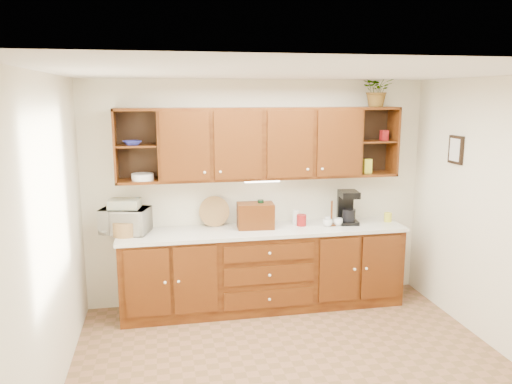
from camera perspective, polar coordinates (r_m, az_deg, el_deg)
name	(u,v)px	position (r m, az deg, el deg)	size (l,w,h in m)	color
floor	(297,373)	(4.73, 4.69, -19.88)	(4.00, 4.00, 0.00)	#8D5F41
ceiling	(302,72)	(4.06, 5.28, 13.47)	(4.00, 4.00, 0.00)	white
back_wall	(258,192)	(5.87, 0.28, -0.02)	(4.00, 4.00, 0.00)	#EEE7C8
left_wall	(47,245)	(4.15, -22.80, -5.58)	(3.50, 3.50, 0.00)	#EEE7C8
right_wall	(510,220)	(5.12, 27.05, -2.88)	(3.50, 3.50, 0.00)	#EEE7C8
base_cabinets	(263,269)	(5.81, 0.86, -8.84)	(3.20, 0.60, 0.90)	#321205
countertop	(264,230)	(5.66, 0.89, -4.40)	(3.24, 0.64, 0.04)	silver
upper_cabinets	(262,143)	(5.63, 0.70, 5.60)	(3.20, 0.33, 0.80)	#321205
undercabinet_light	(262,181)	(5.63, 0.71, 1.26)	(0.40, 0.05, 0.03)	white
framed_picture	(456,150)	(5.75, 21.88, 4.50)	(0.03, 0.24, 0.30)	black
wicker_basket	(125,229)	(5.53, -14.74, -4.08)	(0.26, 0.26, 0.15)	olive
microwave	(125,221)	(5.63, -14.70, -3.18)	(0.50, 0.34, 0.28)	beige
towel_stack	(124,204)	(5.58, -14.80, -1.31)	(0.32, 0.24, 0.10)	#E9C76D
wine_bottle	(261,214)	(5.68, 0.54, -2.47)	(0.07, 0.07, 0.32)	black
woven_tray	(215,225)	(5.78, -4.76, -3.80)	(0.35, 0.35, 0.02)	olive
bread_box	(255,216)	(5.65, -0.06, -2.72)	(0.41, 0.25, 0.29)	#321205
mug_tree	(331,221)	(5.85, 8.61, -3.34)	(0.27, 0.26, 0.29)	#321205
canister_red	(301,220)	(5.79, 5.22, -3.23)	(0.11, 0.11, 0.13)	maroon
canister_white	(296,217)	(5.85, 4.56, -2.89)	(0.08, 0.08, 0.16)	white
canister_yellow	(388,217)	(6.15, 14.83, -2.80)	(0.09, 0.09, 0.11)	yellow
coffee_maker	(348,208)	(5.95, 10.43, -1.76)	(0.23, 0.29, 0.39)	black
bowl_stack	(132,143)	(5.48, -13.97, 5.46)	(0.19, 0.19, 0.05)	#2A309B
plate_stack	(143,177)	(5.53, -12.82, 1.70)	(0.24, 0.24, 0.07)	white
pantry_box_yellow	(367,166)	(6.02, 12.59, 2.92)	(0.09, 0.07, 0.17)	yellow
pantry_box_red	(384,135)	(6.06, 14.43, 6.29)	(0.08, 0.07, 0.12)	maroon
potted_plant	(378,90)	(5.97, 13.75, 11.29)	(0.35, 0.30, 0.39)	#999999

